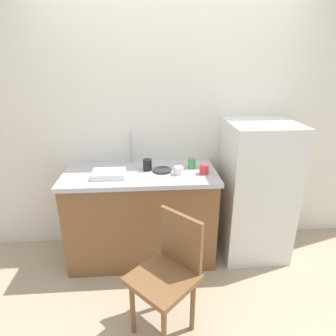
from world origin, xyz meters
TOP-DOWN VIEW (x-y plane):
  - ground_plane at (0.00, 0.00)m, footprint 8.00×8.00m
  - back_wall at (0.00, 1.00)m, footprint 4.80×0.10m
  - cabinet_base at (-0.30, 0.65)m, footprint 1.35×0.60m
  - countertop at (-0.30, 0.65)m, footprint 1.39×0.64m
  - faucet at (-0.39, 0.90)m, footprint 0.02×0.02m
  - refrigerator at (0.80, 0.66)m, footprint 0.61×0.58m
  - chair at (-0.11, -0.19)m, footprint 0.57×0.57m
  - dish_tray at (-0.57, 0.56)m, footprint 0.28×0.20m
  - hotplate at (-0.10, 0.65)m, footprint 0.17×0.17m
  - cup_green at (0.18, 0.72)m, footprint 0.07×0.07m
  - cup_red at (0.27, 0.57)m, footprint 0.08×0.08m
  - cup_white at (0.04, 0.57)m, footprint 0.08×0.08m
  - cup_black at (-0.23, 0.69)m, footprint 0.08×0.08m

SIDE VIEW (x-z plane):
  - ground_plane at x=0.00m, z-range 0.00..0.00m
  - cabinet_base at x=-0.30m, z-range 0.00..0.86m
  - chair at x=-0.11m, z-range 0.05..0.94m
  - refrigerator at x=0.80m, z-range 0.00..1.33m
  - countertop at x=-0.30m, z-range 0.86..0.90m
  - hotplate at x=-0.10m, z-range 0.90..0.92m
  - dish_tray at x=-0.57m, z-range 0.90..0.95m
  - cup_white at x=0.04m, z-range 0.90..0.97m
  - cup_red at x=0.27m, z-range 0.90..0.98m
  - cup_green at x=0.18m, z-range 0.90..0.99m
  - cup_black at x=-0.23m, z-range 0.90..1.00m
  - faucet at x=-0.39m, z-range 0.90..1.19m
  - back_wall at x=0.00m, z-range 0.00..2.61m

